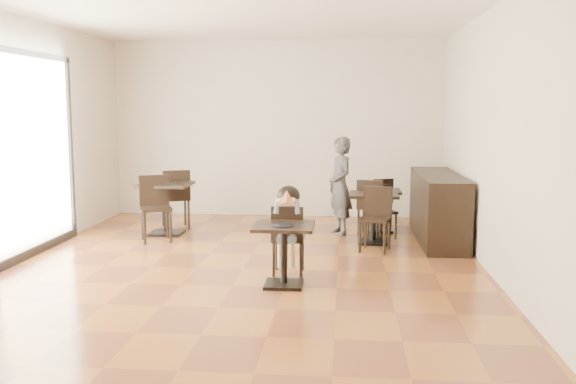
# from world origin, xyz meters

# --- Properties ---
(floor) EXTENTS (6.00, 8.00, 0.01)m
(floor) POSITION_xyz_m (0.00, 0.00, 0.00)
(floor) COLOR brown
(floor) RESTS_ON ground
(ceiling) EXTENTS (6.00, 8.00, 0.01)m
(ceiling) POSITION_xyz_m (0.00, 0.00, 3.20)
(ceiling) COLOR white
(ceiling) RESTS_ON floor
(wall_back) EXTENTS (6.00, 0.01, 3.20)m
(wall_back) POSITION_xyz_m (0.00, 4.00, 1.60)
(wall_back) COLOR beige
(wall_back) RESTS_ON floor
(wall_front) EXTENTS (6.00, 0.01, 3.20)m
(wall_front) POSITION_xyz_m (0.00, -4.00, 1.60)
(wall_front) COLOR beige
(wall_front) RESTS_ON floor
(wall_left) EXTENTS (0.01, 8.00, 3.20)m
(wall_left) POSITION_xyz_m (-3.00, 0.00, 1.60)
(wall_left) COLOR beige
(wall_left) RESTS_ON floor
(wall_right) EXTENTS (0.01, 8.00, 3.20)m
(wall_right) POSITION_xyz_m (3.00, 0.00, 1.60)
(wall_right) COLOR beige
(wall_right) RESTS_ON floor
(child_table) EXTENTS (0.66, 0.66, 0.70)m
(child_table) POSITION_xyz_m (0.58, -0.72, 0.35)
(child_table) COLOR black
(child_table) RESTS_ON floor
(child_chair) EXTENTS (0.38, 0.38, 0.84)m
(child_chair) POSITION_xyz_m (0.58, -0.17, 0.42)
(child_chair) COLOR black
(child_chair) RESTS_ON floor
(child) EXTENTS (0.38, 0.53, 1.06)m
(child) POSITION_xyz_m (0.58, -0.17, 0.53)
(child) COLOR gray
(child) RESTS_ON child_chair
(plate) EXTENTS (0.24, 0.24, 0.01)m
(plate) POSITION_xyz_m (0.58, -0.82, 0.71)
(plate) COLOR black
(plate) RESTS_ON child_table
(pizza_slice) EXTENTS (0.25, 0.19, 0.06)m
(pizza_slice) POSITION_xyz_m (0.58, -0.36, 0.92)
(pizza_slice) COLOR #EBCA77
(pizza_slice) RESTS_ON child
(adult_patron) EXTENTS (0.56, 0.66, 1.54)m
(adult_patron) POSITION_xyz_m (1.17, 2.32, 0.77)
(adult_patron) COLOR #3E3E44
(adult_patron) RESTS_ON floor
(cafe_table_mid) EXTENTS (0.85, 0.85, 0.74)m
(cafe_table_mid) POSITION_xyz_m (1.67, 1.69, 0.37)
(cafe_table_mid) COLOR black
(cafe_table_mid) RESTS_ON floor
(cafe_table_left) EXTENTS (1.01, 1.01, 0.81)m
(cafe_table_left) POSITION_xyz_m (-1.55, 2.06, 0.41)
(cafe_table_left) COLOR black
(cafe_table_left) RESTS_ON floor
(cafe_table_back) EXTENTS (0.83, 0.83, 0.67)m
(cafe_table_back) POSITION_xyz_m (1.82, 2.62, 0.34)
(cafe_table_back) COLOR black
(cafe_table_back) RESTS_ON floor
(chair_mid_a) EXTENTS (0.49, 0.49, 0.89)m
(chair_mid_a) POSITION_xyz_m (1.67, 2.24, 0.45)
(chair_mid_a) COLOR black
(chair_mid_a) RESTS_ON floor
(chair_mid_b) EXTENTS (0.49, 0.49, 0.89)m
(chair_mid_b) POSITION_xyz_m (1.67, 1.14, 0.45)
(chair_mid_b) COLOR black
(chair_mid_b) RESTS_ON floor
(chair_left_a) EXTENTS (0.58, 0.58, 0.98)m
(chair_left_a) POSITION_xyz_m (-1.55, 2.61, 0.49)
(chair_left_a) COLOR black
(chair_left_a) RESTS_ON floor
(chair_left_b) EXTENTS (0.58, 0.58, 0.98)m
(chair_left_b) POSITION_xyz_m (-1.55, 1.51, 0.49)
(chair_left_b) COLOR black
(chair_left_b) RESTS_ON floor
(chair_back_a) EXTENTS (0.47, 0.47, 0.81)m
(chair_back_a) POSITION_xyz_m (1.82, 3.17, 0.40)
(chair_back_a) COLOR black
(chair_back_a) RESTS_ON floor
(chair_back_b) EXTENTS (0.47, 0.47, 0.81)m
(chair_back_b) POSITION_xyz_m (1.82, 2.07, 0.40)
(chair_back_b) COLOR black
(chair_back_b) RESTS_ON floor
(service_counter) EXTENTS (0.60, 2.40, 1.00)m
(service_counter) POSITION_xyz_m (2.65, 2.00, 0.50)
(service_counter) COLOR black
(service_counter) RESTS_ON floor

